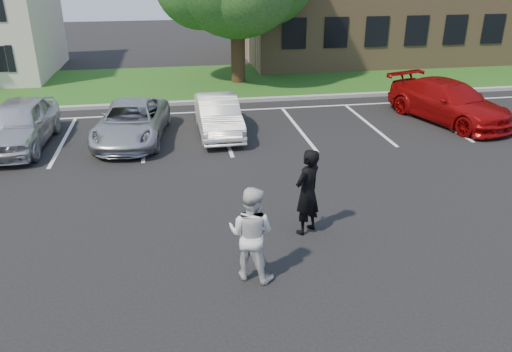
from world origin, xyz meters
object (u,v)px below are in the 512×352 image
Objects in this scene: car_silver_west at (19,124)px; car_white_sedan at (218,116)px; man_black_suit at (307,192)px; car_silver_minivan at (132,122)px; car_red_compact at (449,102)px; man_white_shirt at (251,234)px.

car_silver_west is 6.67m from car_white_sedan.
car_silver_minivan is (-4.29, 7.22, -0.36)m from man_black_suit.
car_red_compact is (11.94, 0.20, 0.11)m from car_silver_minivan.
car_red_compact is (8.92, 0.01, 0.10)m from car_white_sedan.
car_silver_west is at bearing -23.38° from man_white_shirt.
car_red_compact is at bearing -172.52° from man_black_suit.
man_white_shirt is at bearing -51.32° from car_silver_west.
car_white_sedan is (0.27, 8.95, -0.30)m from man_white_shirt.
man_black_suit is 2.17m from man_white_shirt.
man_white_shirt reaches higher than car_white_sedan.
car_red_compact is (7.66, 7.42, -0.25)m from man_black_suit.
car_white_sedan is at bearing -61.33° from man_white_shirt.
man_black_suit is 0.50× the size of car_white_sedan.
man_black_suit is 0.39× the size of car_red_compact.
car_red_compact is (15.58, 0.23, -0.02)m from car_silver_west.
car_silver_west reaches higher than car_red_compact.
man_black_suit is at bearing -81.47° from car_white_sedan.
man_white_shirt is at bearing -92.88° from car_white_sedan.
car_silver_west is 15.58m from car_red_compact.
car_white_sedan is 8.92m from car_red_compact.
man_white_shirt is 0.41× the size of car_silver_minivan.
man_black_suit is 10.71m from car_silver_west.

